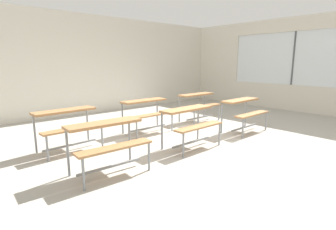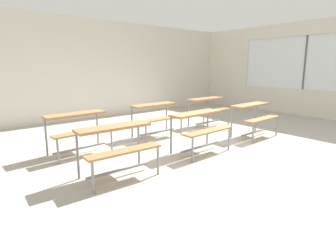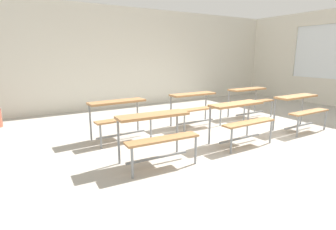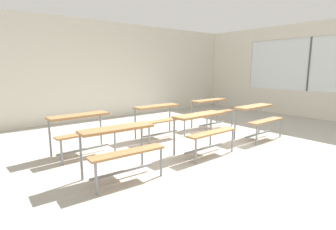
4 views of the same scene
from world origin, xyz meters
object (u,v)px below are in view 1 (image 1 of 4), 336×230
Objects in this scene: desk_bench_r0c0 at (108,135)px; desk_bench_r1c1 at (147,108)px; desk_bench_r0c1 at (191,118)px; desk_bench_r0c2 at (244,108)px; desk_bench_r1c2 at (199,101)px; desk_bench_r1c0 at (68,120)px.

desk_bench_r1c1 is (1.78, 1.44, 0.00)m from desk_bench_r0c0.
desk_bench_r0c1 is 1.41m from desk_bench_r1c1.
desk_bench_r1c2 is (0.04, 1.42, 0.00)m from desk_bench_r0c2.
desk_bench_r1c2 is at bearing 87.60° from desk_bench_r0c2.
desk_bench_r1c1 is (1.83, 0.06, 0.00)m from desk_bench_r1c0.
desk_bench_r0c2 is at bearing 2.47° from desk_bench_r0c0.
desk_bench_r1c2 is at bearing 24.34° from desk_bench_r0c0.
desk_bench_r0c1 is at bearing -91.35° from desk_bench_r1c1.
desk_bench_r1c2 is at bearing -0.02° from desk_bench_r1c1.
desk_bench_r1c2 is (1.76, -0.01, 0.00)m from desk_bench_r1c1.
desk_bench_r0c0 is 3.50m from desk_bench_r0c2.
desk_bench_r1c1 is at bearing 41.23° from desk_bench_r0c0.
desk_bench_r0c1 is at bearing 3.31° from desk_bench_r0c0.
desk_bench_r1c1 is at bearing 139.46° from desk_bench_r0c2.
desk_bench_r1c0 is at bearing 142.00° from desk_bench_r0c1.
desk_bench_r0c0 is at bearing -179.96° from desk_bench_r0c1.
desk_bench_r0c0 is 1.02× the size of desk_bench_r1c1.
desk_bench_r1c0 is at bearing 94.22° from desk_bench_r0c0.
desk_bench_r0c1 is 1.01× the size of desk_bench_r1c2.
desk_bench_r0c2 is at bearing -39.55° from desk_bench_r1c1.
desk_bench_r0c0 is 1.02× the size of desk_bench_r1c2.
desk_bench_r0c0 is 1.74m from desk_bench_r0c1.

